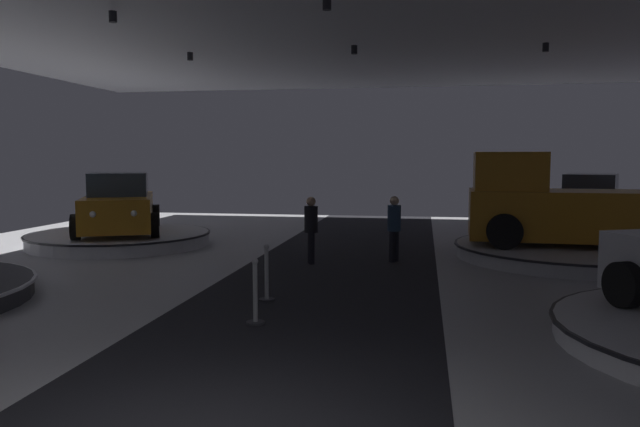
# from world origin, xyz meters

# --- Properties ---
(display_platform_far_left) EXTENTS (5.11, 5.11, 0.37)m
(display_platform_far_left) POSITION_xyz_m (-6.70, 11.82, 0.21)
(display_platform_far_left) COLOR silver
(display_platform_far_left) RESTS_ON ground
(display_car_far_left) EXTENTS (3.47, 4.57, 1.71)m
(display_car_far_left) POSITION_xyz_m (-6.72, 11.84, 1.14)
(display_car_far_left) COLOR #B77519
(display_car_far_left) RESTS_ON display_platform_far_left
(display_platform_deep_right) EXTENTS (5.66, 5.66, 0.27)m
(display_platform_deep_right) POSITION_xyz_m (7.40, 17.29, 0.15)
(display_platform_deep_right) COLOR #B7B7BC
(display_platform_deep_right) RESTS_ON ground
(display_car_deep_right) EXTENTS (3.26, 4.56, 1.71)m
(display_car_deep_right) POSITION_xyz_m (7.39, 17.26, 1.03)
(display_car_deep_right) COLOR maroon
(display_car_deep_right) RESTS_ON display_platform_deep_right
(display_platform_far_right) EXTENTS (6.03, 6.03, 0.35)m
(display_platform_far_right) POSITION_xyz_m (5.69, 11.56, 0.19)
(display_platform_far_right) COLOR #B7B7BC
(display_platform_far_right) RESTS_ON ground
(pickup_truck_far_right) EXTENTS (5.40, 2.86, 2.30)m
(pickup_truck_far_right) POSITION_xyz_m (5.37, 11.57, 1.28)
(pickup_truck_far_right) COLOR #B77519
(pickup_truck_far_right) RESTS_ON display_platform_far_right
(visitor_walking_near) EXTENTS (0.32, 0.32, 1.59)m
(visitor_walking_near) POSITION_xyz_m (-0.73, 9.74, 0.91)
(visitor_walking_near) COLOR black
(visitor_walking_near) RESTS_ON ground
(visitor_walking_far) EXTENTS (0.32, 0.32, 1.59)m
(visitor_walking_far) POSITION_xyz_m (1.19, 10.34, 0.91)
(visitor_walking_far) COLOR black
(visitor_walking_far) RESTS_ON ground
(stanchion_a) EXTENTS (0.28, 0.28, 1.01)m
(stanchion_a) POSITION_xyz_m (-0.80, 5.88, 0.37)
(stanchion_a) COLOR #333338
(stanchion_a) RESTS_ON ground
(stanchion_b) EXTENTS (0.28, 0.28, 1.01)m
(stanchion_b) POSITION_xyz_m (-0.59, 4.39, 0.37)
(stanchion_b) COLOR #333338
(stanchion_b) RESTS_ON ground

